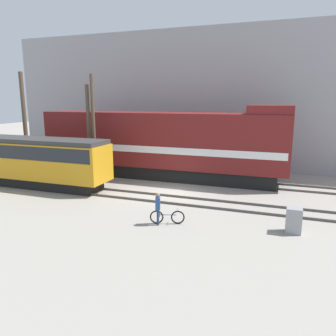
# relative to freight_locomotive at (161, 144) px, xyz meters

# --- Properties ---
(ground_plane) EXTENTS (120.00, 120.00, 0.00)m
(ground_plane) POSITION_rel_freight_locomotive_xyz_m (2.07, -4.09, -2.66)
(ground_plane) COLOR gray
(track_near) EXTENTS (60.00, 1.51, 0.14)m
(track_near) POSITION_rel_freight_locomotive_xyz_m (2.07, -5.43, -2.59)
(track_near) COLOR #47423D
(track_near) RESTS_ON ground
(track_far) EXTENTS (60.00, 1.51, 0.14)m
(track_far) POSITION_rel_freight_locomotive_xyz_m (2.07, 0.00, -2.59)
(track_far) COLOR #47423D
(track_far) RESTS_ON ground
(building_backdrop) EXTENTS (38.47, 6.00, 12.12)m
(building_backdrop) POSITION_rel_freight_locomotive_xyz_m (2.07, 7.83, 3.40)
(building_backdrop) COLOR #99999E
(building_backdrop) RESTS_ON ground
(freight_locomotive) EXTENTS (19.26, 3.04, 5.69)m
(freight_locomotive) POSITION_rel_freight_locomotive_xyz_m (0.00, 0.00, 0.00)
(freight_locomotive) COLOR black
(freight_locomotive) RESTS_ON ground
(streetcar) EXTENTS (10.44, 2.54, 3.45)m
(streetcar) POSITION_rel_freight_locomotive_xyz_m (-7.16, -5.43, -0.69)
(streetcar) COLOR black
(streetcar) RESTS_ON ground
(bicycle) EXTENTS (1.68, 0.66, 0.75)m
(bicycle) POSITION_rel_freight_locomotive_xyz_m (3.76, -9.10, -2.32)
(bicycle) COLOR black
(bicycle) RESTS_ON ground
(person) EXTENTS (0.32, 0.41, 1.64)m
(person) POSITION_rel_freight_locomotive_xyz_m (3.37, -9.37, -1.68)
(person) COLOR #232D4C
(person) RESTS_ON ground
(utility_pole_left) EXTENTS (0.32, 0.32, 8.18)m
(utility_pole_left) POSITION_rel_freight_locomotive_xyz_m (-10.62, -2.71, 1.42)
(utility_pole_left) COLOR #4C3D2D
(utility_pole_left) RESTS_ON ground
(utility_pole_center) EXTENTS (0.28, 0.28, 7.14)m
(utility_pole_center) POSITION_rel_freight_locomotive_xyz_m (-4.71, -2.71, 0.91)
(utility_pole_center) COLOR #4C3D2D
(utility_pole_center) RESTS_ON ground
(utility_pole_right) EXTENTS (0.25, 0.25, 7.87)m
(utility_pole_right) POSITION_rel_freight_locomotive_xyz_m (-4.29, -2.71, 1.27)
(utility_pole_right) COLOR #4C3D2D
(utility_pole_right) RESTS_ON ground
(signal_box) EXTENTS (0.70, 0.60, 1.20)m
(signal_box) POSITION_rel_freight_locomotive_xyz_m (9.66, -8.18, -2.06)
(signal_box) COLOR gray
(signal_box) RESTS_ON ground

